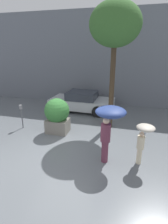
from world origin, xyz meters
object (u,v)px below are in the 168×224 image
at_px(person_child, 143,136).
at_px(parking_meter, 21,112).
at_px(parked_car_near, 82,102).
at_px(street_tree, 115,26).
at_px(planter_box, 57,114).
at_px(person_adult, 109,119).

height_order(person_child, parking_meter, person_child).
bearing_deg(parking_meter, person_child, -15.70).
relative_size(parked_car_near, street_tree, 0.71).
height_order(planter_box, street_tree, street_tree).
bearing_deg(street_tree, person_child, -63.84).
height_order(parked_car_near, street_tree, street_tree).
distance_m(person_adult, parked_car_near, 5.51).
bearing_deg(parked_car_near, street_tree, -134.21).
height_order(planter_box, person_adult, person_adult).
bearing_deg(street_tree, planter_box, -152.18).
bearing_deg(street_tree, person_adult, -84.85).
bearing_deg(parked_car_near, planter_box, 177.40).
relative_size(person_child, parking_meter, 1.24).
height_order(planter_box, parking_meter, planter_box).
relative_size(person_adult, street_tree, 0.35).
relative_size(person_adult, parked_car_near, 0.50).
relative_size(planter_box, person_adult, 0.82).
distance_m(person_adult, parking_meter, 4.70).
distance_m(planter_box, person_adult, 3.09).
relative_size(planter_box, person_child, 1.11).
bearing_deg(street_tree, parked_car_near, 133.84).
xyz_separation_m(parked_car_near, parking_meter, (-2.10, -3.31, 0.29)).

